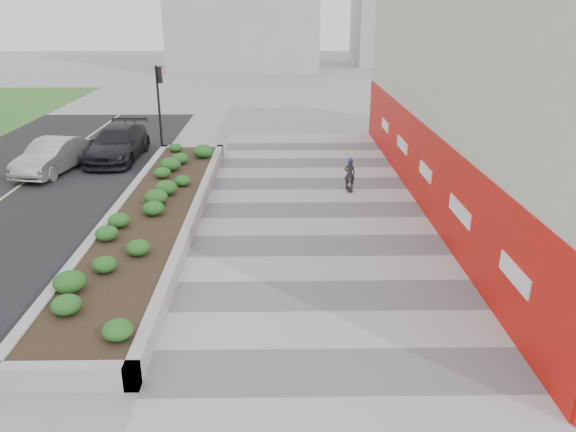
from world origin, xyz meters
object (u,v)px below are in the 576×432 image
Objects in this scene: car_silver at (52,156)px; planter at (155,212)px; skateboarder at (350,174)px; car_dark at (118,143)px; traffic_signal_near at (160,95)px.

planter is at bearing -36.99° from car_silver.
car_dark reaches higher than skateboarder.
traffic_signal_near is 11.46m from skateboarder.
planter is 13.13× the size of skateboarder.
planter is 9.14m from car_dark.
car_dark is at bearing 112.43° from planter.
skateboarder reaches higher than planter.
planter is 7.87m from skateboarder.
skateboarder is (8.80, -7.04, -2.06)m from traffic_signal_near.
traffic_signal_near is at bearing 99.35° from planter.
car_silver is at bearing 132.81° from planter.
skateboarder is 0.31× the size of car_silver.
traffic_signal_near is at bearing 50.34° from car_dark.
traffic_signal_near is (-1.73, 10.50, 2.34)m from planter.
skateboarder is 13.15m from car_silver.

